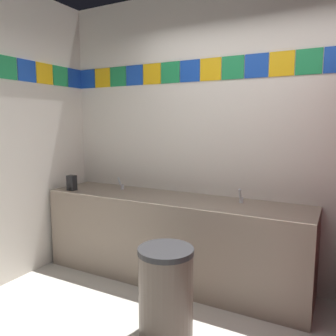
% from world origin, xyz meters
% --- Properties ---
extents(wall_back, '(4.36, 0.09, 2.83)m').
position_xyz_m(wall_back, '(-0.00, 1.47, 1.42)').
color(wall_back, silver).
rests_on(wall_back, ground_plane).
extents(vanity_counter, '(2.63, 0.60, 0.83)m').
position_xyz_m(vanity_counter, '(-0.81, 1.13, 0.42)').
color(vanity_counter, gray).
rests_on(vanity_counter, ground_plane).
extents(faucet_left, '(0.04, 0.10, 0.14)m').
position_xyz_m(faucet_left, '(-1.47, 1.22, 0.88)').
color(faucet_left, silver).
rests_on(faucet_left, vanity_counter).
extents(faucet_right, '(0.04, 0.10, 0.14)m').
position_xyz_m(faucet_right, '(-0.16, 1.22, 0.88)').
color(faucet_right, silver).
rests_on(faucet_right, vanity_counter).
extents(soap_dispenser, '(0.09, 0.09, 0.16)m').
position_xyz_m(soap_dispenser, '(-1.93, 0.95, 0.91)').
color(soap_dispenser, black).
rests_on(soap_dispenser, vanity_counter).
extents(trash_bin, '(0.40, 0.40, 0.66)m').
position_xyz_m(trash_bin, '(-0.45, 0.33, 0.33)').
color(trash_bin, brown).
rests_on(trash_bin, ground_plane).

